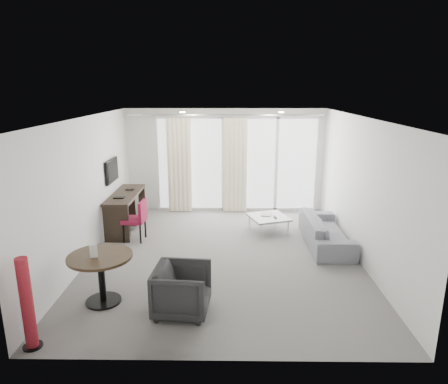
{
  "coord_description": "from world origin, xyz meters",
  "views": [
    {
      "loc": [
        0.1,
        -7.02,
        3.12
      ],
      "look_at": [
        0.0,
        0.6,
        1.1
      ],
      "focal_mm": 32.0,
      "sensor_mm": 36.0,
      "label": 1
    }
  ],
  "objects_px": {
    "sofa": "(326,231)",
    "desk_chair": "(134,220)",
    "tub_armchair": "(182,290)",
    "rattan_chair_b": "(291,181)",
    "coffee_table": "(268,224)",
    "desk": "(126,211)",
    "round_table": "(102,279)",
    "red_lamp": "(27,304)",
    "rattan_chair_a": "(266,179)"
  },
  "relations": [
    {
      "from": "desk",
      "to": "rattan_chair_b",
      "type": "relative_size",
      "value": 2.13
    },
    {
      "from": "desk_chair",
      "to": "round_table",
      "type": "relative_size",
      "value": 0.92
    },
    {
      "from": "coffee_table",
      "to": "rattan_chair_a",
      "type": "height_order",
      "value": "rattan_chair_a"
    },
    {
      "from": "round_table",
      "to": "tub_armchair",
      "type": "distance_m",
      "value": 1.25
    },
    {
      "from": "desk",
      "to": "red_lamp",
      "type": "height_order",
      "value": "red_lamp"
    },
    {
      "from": "round_table",
      "to": "rattan_chair_b",
      "type": "bearing_deg",
      "value": 59.2
    },
    {
      "from": "red_lamp",
      "to": "rattan_chair_b",
      "type": "relative_size",
      "value": 1.44
    },
    {
      "from": "desk_chair",
      "to": "round_table",
      "type": "bearing_deg",
      "value": -83.1
    },
    {
      "from": "round_table",
      "to": "sofa",
      "type": "relative_size",
      "value": 0.48
    },
    {
      "from": "tub_armchair",
      "to": "coffee_table",
      "type": "relative_size",
      "value": 0.99
    },
    {
      "from": "desk_chair",
      "to": "rattan_chair_b",
      "type": "height_order",
      "value": "desk_chair"
    },
    {
      "from": "desk_chair",
      "to": "rattan_chair_a",
      "type": "relative_size",
      "value": 1.08
    },
    {
      "from": "sofa",
      "to": "rattan_chair_b",
      "type": "xyz_separation_m",
      "value": [
        -0.14,
        3.91,
        0.12
      ]
    },
    {
      "from": "tub_armchair",
      "to": "coffee_table",
      "type": "distance_m",
      "value": 3.64
    },
    {
      "from": "desk",
      "to": "red_lamp",
      "type": "distance_m",
      "value": 4.26
    },
    {
      "from": "round_table",
      "to": "coffee_table",
      "type": "height_order",
      "value": "round_table"
    },
    {
      "from": "coffee_table",
      "to": "rattan_chair_b",
      "type": "distance_m",
      "value": 3.32
    },
    {
      "from": "rattan_chair_a",
      "to": "tub_armchair",
      "type": "bearing_deg",
      "value": -95.19
    },
    {
      "from": "red_lamp",
      "to": "coffee_table",
      "type": "xyz_separation_m",
      "value": [
        3.3,
        4.11,
        -0.42
      ]
    },
    {
      "from": "coffee_table",
      "to": "round_table",
      "type": "bearing_deg",
      "value": -132.15
    },
    {
      "from": "desk",
      "to": "coffee_table",
      "type": "distance_m",
      "value": 3.19
    },
    {
      "from": "red_lamp",
      "to": "tub_armchair",
      "type": "xyz_separation_m",
      "value": [
        1.77,
        0.81,
        -0.24
      ]
    },
    {
      "from": "tub_armchair",
      "to": "sofa",
      "type": "xyz_separation_m",
      "value": [
        2.62,
        2.56,
        -0.06
      ]
    },
    {
      "from": "round_table",
      "to": "rattan_chair_a",
      "type": "relative_size",
      "value": 1.18
    },
    {
      "from": "desk",
      "to": "round_table",
      "type": "distance_m",
      "value": 3.2
    },
    {
      "from": "red_lamp",
      "to": "sofa",
      "type": "height_order",
      "value": "red_lamp"
    },
    {
      "from": "round_table",
      "to": "red_lamp",
      "type": "height_order",
      "value": "red_lamp"
    },
    {
      "from": "red_lamp",
      "to": "desk_chair",
      "type": "bearing_deg",
      "value": 82.7
    },
    {
      "from": "desk_chair",
      "to": "tub_armchair",
      "type": "bearing_deg",
      "value": -59.77
    },
    {
      "from": "tub_armchair",
      "to": "rattan_chair_a",
      "type": "relative_size",
      "value": 0.97
    },
    {
      "from": "desk_chair",
      "to": "coffee_table",
      "type": "bearing_deg",
      "value": 15.68
    },
    {
      "from": "red_lamp",
      "to": "sofa",
      "type": "bearing_deg",
      "value": 37.54
    },
    {
      "from": "red_lamp",
      "to": "coffee_table",
      "type": "distance_m",
      "value": 5.29
    },
    {
      "from": "desk_chair",
      "to": "red_lamp",
      "type": "bearing_deg",
      "value": -92.6
    },
    {
      "from": "desk",
      "to": "coffee_table",
      "type": "height_order",
      "value": "desk"
    },
    {
      "from": "rattan_chair_a",
      "to": "sofa",
      "type": "bearing_deg",
      "value": -69.03
    },
    {
      "from": "sofa",
      "to": "rattan_chair_b",
      "type": "distance_m",
      "value": 3.91
    },
    {
      "from": "desk_chair",
      "to": "tub_armchair",
      "type": "relative_size",
      "value": 1.12
    },
    {
      "from": "sofa",
      "to": "desk_chair",
      "type": "bearing_deg",
      "value": 87.27
    },
    {
      "from": "tub_armchair",
      "to": "sofa",
      "type": "bearing_deg",
      "value": -40.86
    },
    {
      "from": "desk",
      "to": "coffee_table",
      "type": "bearing_deg",
      "value": -2.51
    },
    {
      "from": "sofa",
      "to": "rattan_chair_b",
      "type": "relative_size",
      "value": 2.39
    },
    {
      "from": "desk",
      "to": "red_lamp",
      "type": "bearing_deg",
      "value": -91.6
    },
    {
      "from": "rattan_chair_a",
      "to": "red_lamp",
      "type": "bearing_deg",
      "value": -105.6
    },
    {
      "from": "red_lamp",
      "to": "rattan_chair_b",
      "type": "xyz_separation_m",
      "value": [
        4.25,
        7.28,
        -0.18
      ]
    },
    {
      "from": "red_lamp",
      "to": "rattan_chair_a",
      "type": "distance_m",
      "value": 8.35
    },
    {
      "from": "round_table",
      "to": "desk",
      "type": "bearing_deg",
      "value": 97.75
    },
    {
      "from": "desk_chair",
      "to": "sofa",
      "type": "xyz_separation_m",
      "value": [
        3.93,
        -0.19,
        -0.14
      ]
    },
    {
      "from": "desk",
      "to": "desk_chair",
      "type": "bearing_deg",
      "value": -64.0
    },
    {
      "from": "coffee_table",
      "to": "rattan_chair_a",
      "type": "relative_size",
      "value": 0.98
    }
  ]
}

